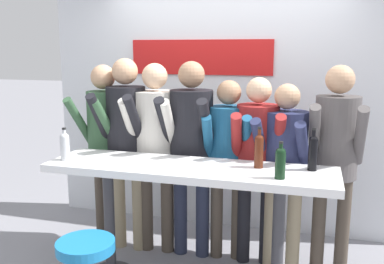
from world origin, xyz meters
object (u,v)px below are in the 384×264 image
object	(u,v)px
person_left	(126,133)
person_center_left	(155,138)
tasting_table	(189,186)
person_far_right	(284,158)
person_far_left	(105,134)
person_rightmost	(336,147)
wine_bottle_2	(65,145)
person_center	(191,139)
person_center_right	(228,151)
person_right	(257,151)
wine_bottle_3	(259,149)
wine_bottle_0	(313,151)
wine_bottle_1	(280,161)

from	to	relation	value
person_left	person_center_left	world-z (taller)	person_left
tasting_table	person_left	world-z (taller)	person_left
person_far_right	person_far_left	bearing A→B (deg)	-172.11
person_far_right	person_rightmost	distance (m)	0.42
tasting_table	wine_bottle_2	xyz separation A→B (m)	(-1.02, -0.11, 0.29)
person_center	person_center_right	size ratio (longest dim) A/B	1.10
person_center	person_far_right	xyz separation A→B (m)	(0.83, -0.03, -0.11)
person_left	person_far_right	size ratio (longest dim) A/B	1.12
person_right	person_center_left	bearing A→B (deg)	173.76
person_left	person_center_right	distance (m)	0.96
person_center_left	wine_bottle_3	size ratio (longest dim) A/B	5.67
wine_bottle_3	person_center_left	bearing A→B (deg)	156.89
wine_bottle_0	person_center_right	bearing A→B (deg)	149.04
person_right	wine_bottle_2	distance (m)	1.61
wine_bottle_0	wine_bottle_2	xyz separation A→B (m)	(-1.93, -0.24, -0.02)
person_left	wine_bottle_1	world-z (taller)	person_left
wine_bottle_0	person_right	bearing A→B (deg)	138.18
person_left	person_far_right	xyz separation A→B (m)	(1.45, 0.01, -0.13)
person_center_left	wine_bottle_2	world-z (taller)	person_center_left
person_far_left	person_left	bearing A→B (deg)	-0.09
person_center_left	person_center_right	bearing A→B (deg)	-0.06
wine_bottle_0	wine_bottle_3	world-z (taller)	wine_bottle_0
person_left	person_center	xyz separation A→B (m)	(0.62, 0.04, -0.02)
person_far_right	person_center_left	bearing A→B (deg)	-171.82
wine_bottle_0	wine_bottle_1	size ratio (longest dim) A/B	1.22
tasting_table	person_right	distance (m)	0.73
person_rightmost	wine_bottle_0	size ratio (longest dim) A/B	5.53
person_rightmost	wine_bottle_0	bearing A→B (deg)	-111.48
person_center	person_rightmost	size ratio (longest dim) A/B	1.01
wine_bottle_1	wine_bottle_2	distance (m)	1.72
person_left	person_far_right	distance (m)	1.45
wine_bottle_2	wine_bottle_3	xyz separation A→B (m)	(1.54, 0.21, 0.02)
person_far_left	wine_bottle_2	bearing A→B (deg)	-80.41
person_center	wine_bottle_0	bearing A→B (deg)	-20.98
person_center_right	wine_bottle_1	distance (m)	0.88
wine_bottle_1	wine_bottle_2	world-z (taller)	wine_bottle_2
person_right	tasting_table	bearing A→B (deg)	-137.32
wine_bottle_3	person_center	bearing A→B (deg)	146.69
person_center_left	person_rightmost	world-z (taller)	same
person_center_left	person_far_right	bearing A→B (deg)	-4.80
person_left	wine_bottle_0	distance (m)	1.71
person_center_right	person_far_right	world-z (taller)	person_center_right
person_far_left	person_far_right	xyz separation A→B (m)	(1.69, -0.04, -0.10)
person_rightmost	wine_bottle_1	size ratio (longest dim) A/B	6.75
wine_bottle_1	wine_bottle_3	size ratio (longest dim) A/B	0.84
person_far_left	wine_bottle_3	world-z (taller)	person_far_left
person_left	wine_bottle_3	distance (m)	1.34
person_far_right	wine_bottle_0	distance (m)	0.46
person_left	person_right	bearing A→B (deg)	2.73
person_far_left	wine_bottle_3	bearing A→B (deg)	-5.62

